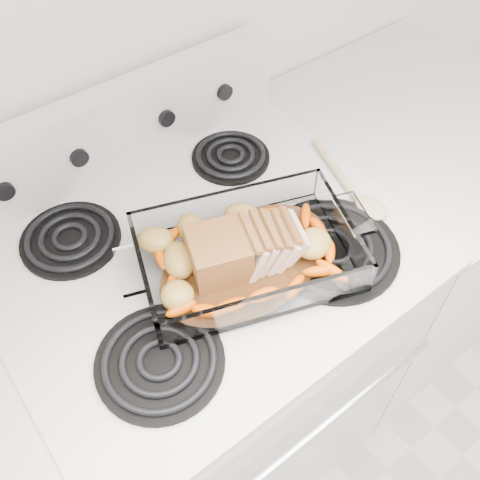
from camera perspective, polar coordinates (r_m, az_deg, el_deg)
electric_range at (r=1.40m, az=-3.15°, el=-12.26°), size 0.78×0.70×1.12m
counter_right at (r=1.69m, az=15.58°, el=0.18°), size 0.58×0.68×0.93m
baking_dish at (r=0.96m, az=0.73°, el=-1.81°), size 0.38×0.25×0.07m
pork_roast at (r=0.93m, az=-0.24°, el=-1.39°), size 0.21×0.10×0.08m
roast_vegetables at (r=0.97m, az=-0.90°, el=-0.09°), size 0.39×0.21×0.05m
wooden_spoon at (r=1.12m, az=12.23°, el=5.12°), size 0.08×0.25×0.02m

